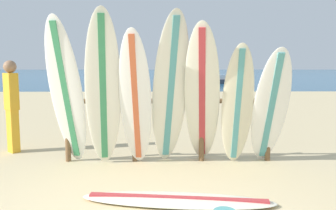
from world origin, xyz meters
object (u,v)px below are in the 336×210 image
Objects in this scene: surfboard_leaning_far_right at (271,108)px; surfboard_leaning_center_right at (202,96)px; surfboard_leaning_far_left at (66,93)px; surfboard_leaning_center at (170,90)px; surfboard_leaning_right at (237,106)px; small_boat_offshore at (218,81)px; surfboard_leaning_left at (103,91)px; surfboard_lying_on_sand at (177,200)px; surfboard_rack at (168,117)px; beachgoer_standing at (12,102)px; surfboard_leaning_center_left at (135,100)px.

surfboard_leaning_center_right is at bearing 178.69° from surfboard_leaning_far_right.
surfboard_leaning_center is (1.63, -0.01, 0.04)m from surfboard_leaning_far_left.
surfboard_leaning_right is 23.96m from small_boat_offshore.
surfboard_leaning_left is 2.14m from surfboard_lying_on_sand.
surfboard_leaning_left is at bearing -156.39° from surfboard_rack.
surfboard_leaning_right is 1.15× the size of beachgoer_standing.
surfboard_leaning_right is 4.07m from beachgoer_standing.
surfboard_leaning_left is 1.04m from surfboard_leaning_center.
surfboard_lying_on_sand is at bearing -67.58° from surfboard_leaning_center_left.
surfboard_leaning_right is at bearing 179.86° from surfboard_leaning_far_right.
surfboard_leaning_center_right is 1.93m from surfboard_lying_on_sand.
surfboard_leaning_left is 1.54m from surfboard_leaning_center_right.
surfboard_leaning_far_left is 1.10m from surfboard_leaning_center_left.
surfboard_leaning_far_left is 3.22m from surfboard_leaning_far_right.
surfboard_leaning_center_left is 0.89× the size of surfboard_leaning_center.
surfboard_leaning_far_right is (2.61, 0.09, -0.28)m from surfboard_leaning_left.
surfboard_leaning_center_left reaches higher than small_boat_offshore.
surfboard_leaning_left is 2.17m from beachgoer_standing.
surfboard_leaning_center_left is (1.09, -0.12, -0.10)m from surfboard_leaning_far_left.
surfboard_leaning_far_right is (1.61, -0.35, 0.20)m from surfboard_rack.
surfboard_leaning_left is at bearing -13.96° from surfboard_leaning_far_left.
surfboard_leaning_right reaches higher than surfboard_leaning_far_right.
surfboard_leaning_center is at bearing -84.74° from surfboard_rack.
surfboard_leaning_far_right is at bearing 44.38° from surfboard_lying_on_sand.
surfboard_rack is 1.66m from surfboard_leaning_far_right.
surfboard_leaning_center_left is 2.13m from surfboard_leaning_far_right.
surfboard_leaning_center is 1.04× the size of surfboard_lying_on_sand.
surfboard_leaning_left is (0.60, -0.15, 0.04)m from surfboard_leaning_far_left.
surfboard_leaning_right reaches higher than small_boat_offshore.
surfboard_leaning_center_right is (0.50, -0.02, -0.09)m from surfboard_leaning_center.
surfboard_leaning_center is at bearing -100.64° from small_boat_offshore.
small_boat_offshore is (4.45, 23.66, -0.96)m from surfboard_leaning_center.
surfboard_leaning_center is (1.03, 0.14, -0.01)m from surfboard_leaning_left.
surfboard_leaning_right is at bearing -2.27° from surfboard_leaning_center.
surfboard_leaning_far_left is 1.39× the size of beachgoer_standing.
surfboard_leaning_far_right is (1.08, -0.02, -0.18)m from surfboard_leaning_center_right.
surfboard_leaning_far_left reaches higher than surfboard_leaning_right.
small_boat_offshore is at bearing 81.86° from surfboard_leaning_right.
surfboard_leaning_far_left is at bearing 166.04° from surfboard_leaning_left.
small_boat_offshore is (7.34, 22.71, -0.68)m from beachgoer_standing.
surfboard_leaning_right is (1.08, -0.35, 0.23)m from surfboard_rack.
surfboard_leaning_far_left is (-1.61, -0.29, 0.44)m from surfboard_rack.
surfboard_leaning_far_left reaches higher than surfboard_leaning_center_right.
surfboard_leaning_center is 0.51m from surfboard_leaning_center_right.
surfboard_leaning_far_right is at bearing 2.02° from surfboard_leaning_left.
surfboard_leaning_far_left is at bearing 178.81° from surfboard_leaning_right.
surfboard_leaning_far_left is at bearing -104.42° from small_boat_offshore.
surfboard_leaning_left is 1.01× the size of surfboard_leaning_center.
surfboard_leaning_center_left is at bearing 112.42° from surfboard_lying_on_sand.
surfboard_leaning_far_right reaches higher than beachgoer_standing.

